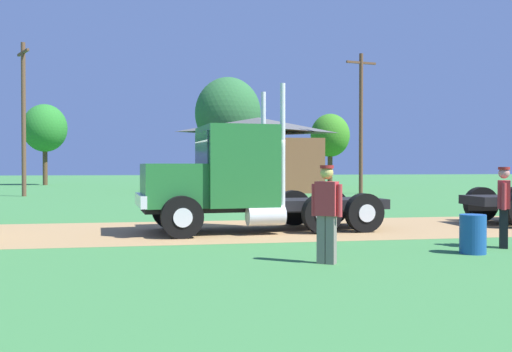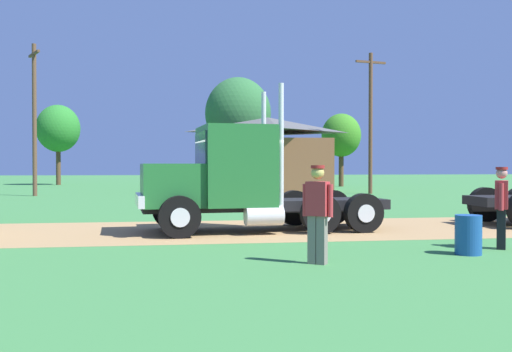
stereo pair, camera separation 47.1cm
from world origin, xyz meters
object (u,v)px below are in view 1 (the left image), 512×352
Objects in this scene: visitor_standing_near at (327,210)px; visitor_walking_mid at (504,204)px; shed_building at (258,156)px; truck_foreground_white at (234,182)px; utility_pole_near at (24,115)px; steel_barrel at (473,234)px; utility_pole_far at (361,120)px.

visitor_standing_near reaches higher than visitor_walking_mid.
shed_building is (4.15, 29.68, 1.54)m from visitor_standing_near.
visitor_walking_mid is at bearing -37.47° from truck_foreground_white.
truck_foreground_white is 3.99× the size of visitor_walking_mid.
utility_pole_near reaches higher than visitor_standing_near.
visitor_walking_mid is 0.21× the size of shed_building.
utility_pole_near reaches higher than shed_building.
truck_foreground_white is at bearing -64.20° from utility_pole_near.
visitor_standing_near is at bearing -169.36° from steel_barrel.
shed_building is 0.94× the size of utility_pole_near.
utility_pole_near is at bearing 121.92° from visitor_walking_mid.
visitor_standing_near reaches higher than steel_barrel.
truck_foreground_white is 0.78× the size of utility_pole_near.
utility_pole_near is at bearing 115.80° from truck_foreground_white.
steel_barrel is 0.09× the size of utility_pole_near.
utility_pole_far is at bearing -0.70° from utility_pole_near.
utility_pole_far reaches higher than visitor_standing_near.
truck_foreground_white reaches higher than visitor_standing_near.
shed_building is at bearing 78.03° from truck_foreground_white.
utility_pole_near is (-14.20, 25.22, 4.46)m from steel_barrel.
truck_foreground_white is 8.83× the size of steel_barrel.
visitor_standing_near is 0.20× the size of utility_pole_far.
steel_barrel is (4.33, -4.81, -0.98)m from truck_foreground_white.
visitor_standing_near is 0.20× the size of utility_pole_near.
shed_building is (5.14, 24.24, 1.16)m from truck_foreground_white.
utility_pole_far is at bearing -33.63° from shed_building.
utility_pole_near is (-9.87, 20.41, 3.48)m from truck_foreground_white.
utility_pole_near is at bearing -165.68° from shed_building.
utility_pole_far is at bearing 60.75° from truck_foreground_white.
utility_pole_far reaches higher than visitor_walking_mid.
utility_pole_near is at bearing 119.38° from steel_barrel.
visitor_standing_near is at bearing -164.29° from visitor_walking_mid.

